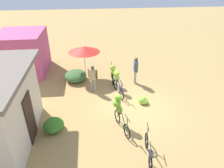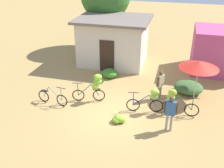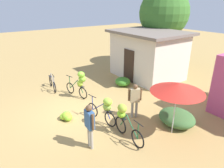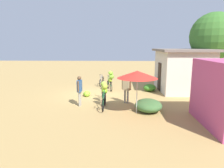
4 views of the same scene
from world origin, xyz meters
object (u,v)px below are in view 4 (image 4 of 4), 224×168
Objects in this scene: market_umbrella at (137,74)px; bicycle_center_loaded at (103,89)px; bicycle_near_pile at (111,79)px; tree_behind_building at (214,37)px; bicycle_by_shop at (104,94)px; bicycle_leftmost at (102,81)px; building_low at (182,70)px; person_vendor at (80,88)px; person_bystander at (126,87)px; banana_pile_on_ground at (87,94)px.

bicycle_center_loaded is at bearing -138.89° from market_umbrella.
bicycle_near_pile is (-4.77, -1.44, -1.00)m from market_umbrella.
tree_behind_building reaches higher than bicycle_by_shop.
bicycle_center_loaded is (4.68, 0.50, 0.39)m from bicycle_leftmost.
bicycle_leftmost is at bearing -173.89° from bicycle_center_loaded.
building_low is at bearing 75.68° from bicycle_leftmost.
bicycle_center_loaded is 1.04× the size of person_vendor.
market_umbrella reaches higher than person_bystander.
bicycle_center_loaded is at bearing -102.60° from person_bystander.
market_umbrella reaches higher than person_vendor.
bicycle_leftmost is at bearing -173.73° from bicycle_by_shop.
person_vendor is (-0.16, -1.34, 0.27)m from bicycle_by_shop.
building_low is 7.03m from banana_pile_on_ground.
bicycle_leftmost is (-0.24, -8.58, -3.54)m from tree_behind_building.
banana_pile_on_ground is 0.49× the size of person_bystander.
banana_pile_on_ground is at bearing 179.14° from person_vendor.
tree_behind_building is 11.11m from person_vendor.
banana_pile_on_ground is (3.47, -0.67, -0.18)m from bicycle_leftmost.
building_low reaches higher than bicycle_center_loaded.
banana_pile_on_ground is 0.46× the size of person_vendor.
bicycle_leftmost is 2.15m from bicycle_near_pile.
bicycle_near_pile is 4.00m from person_vendor.
bicycle_near_pile reaches higher than bicycle_leftmost.
bicycle_center_loaded is 1.36m from person_bystander.
bicycle_near_pile is at bearing 136.57° from banana_pile_on_ground.
bicycle_center_loaded is 1.78m from banana_pile_on_ground.
building_low is 6.85m from bicycle_by_shop.
banana_pile_on_ground is at bearing -10.97° from bicycle_leftmost.
person_vendor is (2.14, -0.03, 0.84)m from banana_pile_on_ground.
market_umbrella is 3.26m from person_vendor.
person_bystander reaches higher than bicycle_by_shop.
bicycle_near_pile is at bearing 173.75° from bicycle_center_loaded.
market_umbrella is 1.24× the size of bicycle_by_shop.
bicycle_by_shop is (5.54, -7.95, -3.16)m from tree_behind_building.
building_low reaches higher than person_vendor.
bicycle_by_shop is 1.02× the size of person_vendor.
bicycle_center_loaded is 1.11× the size of person_bystander.
tree_behind_building reaches higher than bicycle_center_loaded.
building_low reaches higher than bicycle_near_pile.
bicycle_center_loaded is at bearing -59.79° from building_low.
tree_behind_building is 3.71× the size of person_bystander.
person_bystander reaches higher than banana_pile_on_ground.
tree_behind_building is at bearing 124.88° from bicycle_by_shop.
building_low is 7.82m from person_vendor.
building_low is 2.80× the size of person_vendor.
tree_behind_building is 3.42× the size of bicycle_by_shop.
tree_behind_building is 3.35× the size of bicycle_center_loaded.
building_low is 3.78m from tree_behind_building.
building_low is 2.98× the size of person_bystander.
bicycle_center_loaded is at bearing 127.76° from person_vendor.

